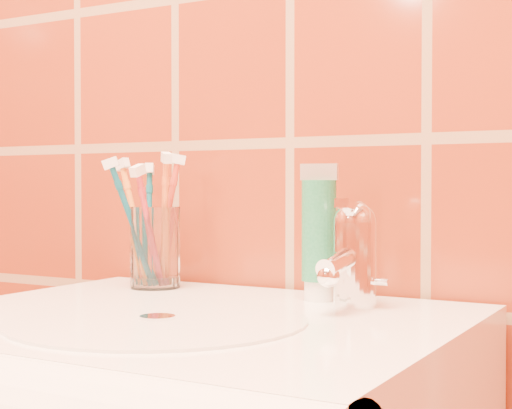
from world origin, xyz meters
The scene contains 9 objects.
glass_tumbler centered at (-0.16, 1.12, 0.90)m, with size 0.07×0.07×0.11m, color white.
toothpaste_tube centered at (0.08, 1.12, 0.93)m, with size 0.05×0.04×0.16m.
faucet centered at (0.14, 1.09, 0.91)m, with size 0.05×0.11×0.12m.
toothbrush_0 centered at (-0.17, 1.12, 0.93)m, with size 0.04×0.05×0.17m, color #0D5E73, non-canonical shape.
toothbrush_1 centered at (-0.15, 1.09, 0.93)m, with size 0.03×0.07×0.17m, color #A7232F, non-canonical shape.
toothbrush_2 centered at (-0.17, 1.09, 0.94)m, with size 0.07×0.06×0.18m, color #0C4E65, non-canonical shape.
toothbrush_3 centered at (-0.14, 1.11, 0.94)m, with size 0.05×0.05×0.19m, color orange, non-canonical shape.
toothbrush_4 centered at (-0.15, 1.13, 0.94)m, with size 0.05×0.04×0.18m, color #C13C29, non-canonical shape.
toothbrush_5 centered at (-0.19, 1.11, 0.94)m, with size 0.08×0.03×0.18m, color orange, non-canonical shape.
Camera 1 is at (0.47, 0.28, 0.99)m, focal length 55.00 mm.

